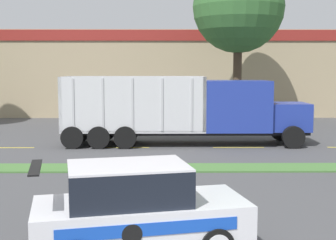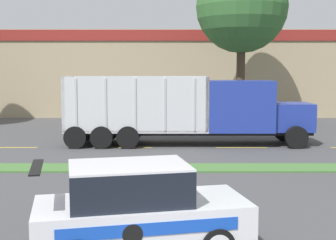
{
  "view_description": "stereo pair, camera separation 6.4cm",
  "coord_description": "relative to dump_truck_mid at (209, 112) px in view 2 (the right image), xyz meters",
  "views": [
    {
      "loc": [
        -0.91,
        -5.83,
        3.63
      ],
      "look_at": [
        -0.77,
        9.56,
        1.98
      ],
      "focal_mm": 50.0,
      "sensor_mm": 36.0,
      "label": 1
    },
    {
      "loc": [
        -0.84,
        -5.83,
        3.63
      ],
      "look_at": [
        -0.77,
        9.56,
        1.98
      ],
      "focal_mm": 50.0,
      "sensor_mm": 36.0,
      "label": 2
    }
  ],
  "objects": [
    {
      "name": "grass_verge",
      "position": [
        -1.26,
        -5.63,
        -1.58
      ],
      "size": [
        120.0,
        1.43,
        0.06
      ],
      "primitive_type": "cube",
      "color": "#477538",
      "rests_on": "ground_plane"
    },
    {
      "name": "centre_line_3",
      "position": [
        -9.45,
        -0.92,
        -1.61
      ],
      "size": [
        2.4,
        0.14,
        0.01
      ],
      "primitive_type": "cube",
      "color": "yellow",
      "rests_on": "ground_plane"
    },
    {
      "name": "centre_line_4",
      "position": [
        -4.05,
        -0.92,
        -1.61
      ],
      "size": [
        2.4,
        0.14,
        0.01
      ],
      "primitive_type": "cube",
      "color": "yellow",
      "rests_on": "ground_plane"
    },
    {
      "name": "centre_line_5",
      "position": [
        1.35,
        -0.92,
        -1.61
      ],
      "size": [
        2.4,
        0.14,
        0.01
      ],
      "primitive_type": "cube",
      "color": "yellow",
      "rests_on": "ground_plane"
    },
    {
      "name": "dump_truck_mid",
      "position": [
        0.0,
        0.0,
        0.0
      ],
      "size": [
        11.87,
        2.72,
        3.32
      ],
      "color": "black",
      "rests_on": "ground_plane"
    },
    {
      "name": "rally_car",
      "position": [
        -2.71,
        -13.49,
        -0.71
      ],
      "size": [
        4.52,
        2.69,
        1.82
      ],
      "color": "white",
      "rests_on": "ground_plane"
    },
    {
      "name": "store_building_backdrop",
      "position": [
        -3.7,
        18.65,
        1.71
      ],
      "size": [
        31.55,
        12.1,
        6.64
      ],
      "color": "tan",
      "rests_on": "ground_plane"
    }
  ]
}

